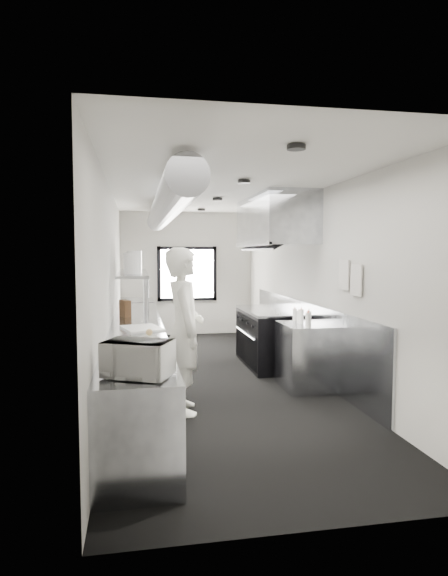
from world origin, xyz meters
name	(u,v)px	position (x,y,z in m)	size (l,w,h in m)	color
floor	(216,379)	(0.00, 0.00, 0.00)	(3.00, 8.00, 0.01)	black
ceiling	(215,189)	(0.00, 0.00, 2.80)	(3.00, 8.00, 0.01)	silver
wall_back	(187,274)	(0.00, 4.00, 1.40)	(3.00, 0.02, 2.80)	beige
wall_front	(315,326)	(0.00, -4.00, 1.40)	(3.00, 0.02, 2.80)	beige
wall_left	(111,287)	(-1.50, 0.00, 1.40)	(0.02, 8.00, 2.80)	beige
wall_right	(312,284)	(1.50, 0.00, 1.40)	(0.02, 8.00, 2.80)	beige
wall_cladding	(304,336)	(1.48, 0.30, 0.55)	(0.03, 5.50, 1.10)	gray
hvac_duct	(165,208)	(-0.70, 0.40, 2.55)	(0.40, 0.40, 6.40)	gray
service_window	(187,274)	(0.00, 3.96, 1.40)	(1.36, 0.05, 1.25)	white
exhaust_hood	(274,222)	(1.10, 0.70, 2.39)	(0.81, 2.20, 0.88)	gray
prep_counter	(137,359)	(-1.15, -0.50, 0.45)	(0.70, 6.00, 0.90)	gray
pass_shelf	(133,274)	(-1.19, 1.00, 1.54)	(0.45, 3.00, 0.68)	gray
range	(270,337)	(1.04, 0.70, 0.47)	(0.88, 1.60, 0.94)	black
bottle_station	(305,356)	(1.15, -0.70, 0.45)	(0.65, 0.80, 0.90)	gray
far_work_table	(137,321)	(-1.15, 3.20, 0.45)	(0.70, 1.20, 0.90)	gray
notice_sheet_a	(344,275)	(1.47, -1.20, 1.60)	(0.02, 0.28, 0.38)	silver
notice_sheet_b	(356,280)	(1.47, -1.55, 1.55)	(0.02, 0.28, 0.38)	silver
line_cook	(184,330)	(-0.60, -1.38, 0.97)	(0.71, 0.46, 1.94)	white
microwave	(138,359)	(-1.14, -3.15, 1.04)	(0.48, 0.36, 0.29)	white
deli_tub_a	(122,352)	(-1.28, -2.42, 0.95)	(0.15, 0.15, 0.11)	silver
deli_tub_b	(117,355)	(-1.33, -2.52, 0.95)	(0.13, 0.13, 0.10)	silver
newspaper	(149,341)	(-1.01, -1.65, 0.91)	(0.34, 0.43, 0.01)	silver
small_plate	(149,336)	(-1.01, -1.35, 0.91)	(0.17, 0.17, 0.01)	white
pastry	(149,332)	(-1.01, -1.35, 0.95)	(0.08, 0.08, 0.08)	#E1BB76
cutting_board	(142,328)	(-1.08, -0.73, 0.91)	(0.44, 0.59, 0.02)	white
knife_block	(125,308)	(-1.32, 0.50, 1.03)	(0.11, 0.23, 0.26)	#4E331B
plate_stack_a	(133,263)	(-1.20, 0.19, 1.72)	(0.26, 0.26, 0.31)	white
plate_stack_b	(132,264)	(-1.21, 0.66, 1.71)	(0.21, 0.21, 0.27)	white
plate_stack_c	(134,261)	(-1.17, 1.24, 1.74)	(0.24, 0.24, 0.34)	white
plate_stack_d	(134,260)	(-1.18, 1.82, 1.74)	(0.22, 0.22, 0.34)	white
squeeze_bottle_a	(308,320)	(1.06, -1.01, 1.00)	(0.07, 0.07, 0.20)	white
squeeze_bottle_b	(309,319)	(1.13, -0.88, 1.00)	(0.07, 0.07, 0.20)	white
squeeze_bottle_c	(301,317)	(1.09, -0.68, 1.00)	(0.07, 0.07, 0.20)	white
squeeze_bottle_d	(299,317)	(1.08, -0.59, 0.98)	(0.06, 0.06, 0.17)	white
squeeze_bottle_e	(295,315)	(1.09, -0.40, 0.99)	(0.06, 0.06, 0.18)	white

